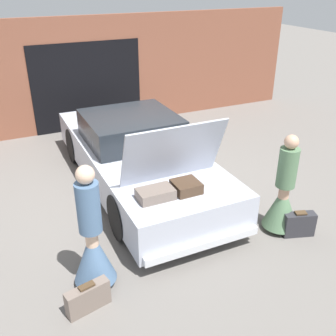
{
  "coord_description": "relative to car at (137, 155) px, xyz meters",
  "views": [
    {
      "loc": [
        -2.34,
        -6.36,
        3.71
      ],
      "look_at": [
        0.0,
        -1.38,
        0.96
      ],
      "focal_mm": 42.0,
      "sensor_mm": 36.0,
      "label": 1
    }
  ],
  "objects": [
    {
      "name": "person_left",
      "position": [
        -1.5,
        -2.36,
        0.04
      ],
      "size": [
        0.55,
        0.55,
        1.74
      ],
      "rotation": [
        0.0,
        0.0,
        -1.39
      ],
      "color": "beige",
      "rests_on": "ground_plane"
    },
    {
      "name": "garage_wall_back",
      "position": [
        0.0,
        3.48,
        0.8
      ],
      "size": [
        12.0,
        0.14,
        2.8
      ],
      "color": "brown",
      "rests_on": "ground_plane"
    },
    {
      "name": "person_right",
      "position": [
        1.5,
        -2.4,
        -0.01
      ],
      "size": [
        0.56,
        0.56,
        1.62
      ],
      "rotation": [
        0.0,
        0.0,
        1.72
      ],
      "color": "tan",
      "rests_on": "ground_plane"
    },
    {
      "name": "car",
      "position": [
        0.0,
        0.0,
        0.0
      ],
      "size": [
        1.94,
        5.09,
        1.79
      ],
      "color": "#B2B7C6",
      "rests_on": "ground_plane"
    },
    {
      "name": "suitcase_beside_left_person",
      "position": [
        -1.71,
        -2.76,
        -0.41
      ],
      "size": [
        0.57,
        0.27,
        0.38
      ],
      "color": "#75665B",
      "rests_on": "ground_plane"
    },
    {
      "name": "ground_plane",
      "position": [
        0.0,
        -0.02,
        -0.59
      ],
      "size": [
        40.0,
        40.0,
        0.0
      ],
      "primitive_type": "plane",
      "color": "slate"
    },
    {
      "name": "suitcase_beside_right_person",
      "position": [
        1.66,
        -2.66,
        -0.4
      ],
      "size": [
        0.52,
        0.31,
        0.42
      ],
      "color": "#2D2D33",
      "rests_on": "ground_plane"
    }
  ]
}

